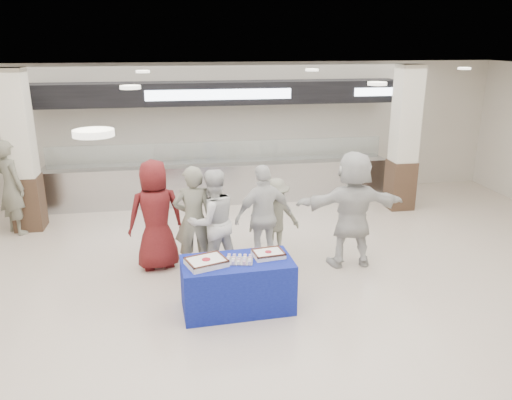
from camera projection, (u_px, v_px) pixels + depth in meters
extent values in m
plane|color=beige|center=(258.00, 318.00, 6.94)|extent=(14.00, 14.00, 0.00)
cube|color=#B6B7BD|center=(220.00, 182.00, 11.87)|extent=(8.00, 0.80, 0.90)
cube|color=#B6B7BD|center=(219.00, 163.00, 11.73)|extent=(8.00, 0.85, 0.04)
cube|color=white|center=(220.00, 152.00, 11.35)|extent=(7.60, 0.02, 0.50)
cube|color=black|center=(218.00, 93.00, 11.23)|extent=(8.40, 0.70, 0.50)
cube|color=white|center=(219.00, 95.00, 10.89)|extent=(3.20, 0.03, 0.22)
cube|color=white|center=(384.00, 92.00, 11.49)|extent=(1.40, 0.03, 0.18)
cube|color=#3A261A|center=(29.00, 203.00, 10.09)|extent=(0.55, 0.55, 1.10)
cube|color=silver|center=(17.00, 124.00, 9.60)|extent=(0.50, 0.50, 2.10)
cube|color=#3A261A|center=(400.00, 185.00, 11.35)|extent=(0.55, 0.55, 1.10)
cube|color=silver|center=(406.00, 114.00, 10.85)|extent=(0.50, 0.50, 2.10)
cube|color=#162598|center=(237.00, 285.00, 7.07)|extent=(1.59, 0.86, 0.75)
cube|color=white|center=(206.00, 262.00, 6.81)|extent=(0.62, 0.55, 0.08)
cube|color=#431F13|center=(206.00, 259.00, 6.80)|extent=(0.62, 0.55, 0.02)
cylinder|color=maroon|center=(206.00, 259.00, 6.80)|extent=(0.15, 0.15, 0.01)
cube|color=white|center=(268.00, 254.00, 7.09)|extent=(0.47, 0.39, 0.07)
cube|color=#431F13|center=(268.00, 251.00, 7.08)|extent=(0.47, 0.39, 0.02)
cylinder|color=maroon|center=(268.00, 252.00, 7.08)|extent=(0.11, 0.11, 0.01)
cube|color=#A2A2A7|center=(239.00, 261.00, 6.93)|extent=(0.43, 0.35, 0.01)
imported|color=maroon|center=(156.00, 215.00, 8.22)|extent=(1.02, 0.77, 1.87)
imported|color=slate|center=(194.00, 220.00, 8.10)|extent=(0.66, 0.44, 1.80)
imported|color=silver|center=(213.00, 222.00, 8.09)|extent=(1.03, 0.91, 1.75)
imported|color=silver|center=(264.00, 216.00, 8.32)|extent=(1.11, 0.70, 1.76)
imported|color=slate|center=(275.00, 217.00, 8.82)|extent=(0.92, 0.55, 1.41)
imported|color=silver|center=(352.00, 209.00, 8.31)|extent=(1.88, 0.69, 1.99)
imported|color=slate|center=(11.00, 187.00, 9.73)|extent=(0.81, 0.81, 1.90)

